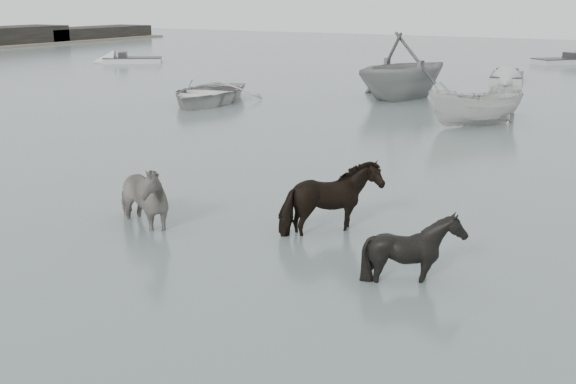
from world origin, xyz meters
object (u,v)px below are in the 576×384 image
(pony_pinto, at_px, (137,185))
(rowboat_lead, at_px, (207,90))
(pony_dark, at_px, (332,193))
(pony_black, at_px, (414,238))

(pony_pinto, height_order, rowboat_lead, pony_pinto)
(rowboat_lead, bearing_deg, pony_dark, -59.72)
(pony_pinto, xyz_separation_m, rowboat_lead, (-8.97, 14.57, -0.30))
(pony_pinto, xyz_separation_m, pony_black, (5.76, 0.02, -0.13))
(pony_black, bearing_deg, pony_dark, 68.65)
(pony_pinto, bearing_deg, pony_black, -70.25)
(pony_pinto, bearing_deg, pony_dark, -48.24)
(pony_pinto, distance_m, pony_dark, 3.86)
(pony_black, relative_size, rowboat_lead, 0.27)
(pony_pinto, relative_size, pony_dark, 1.22)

